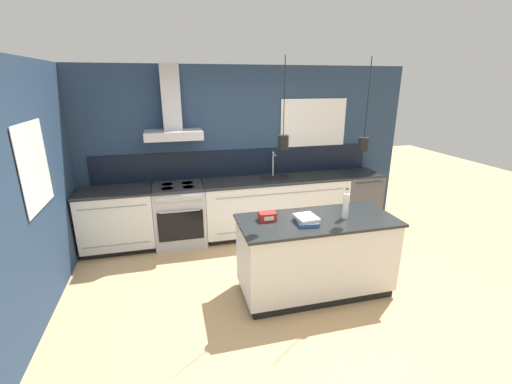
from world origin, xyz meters
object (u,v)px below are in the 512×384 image
(bottle_on_island, at_px, (346,206))
(book_stack, at_px, (306,220))
(oven_range, at_px, (180,214))
(red_supply_box, at_px, (267,216))
(dishwasher, at_px, (357,198))

(bottle_on_island, xyz_separation_m, book_stack, (-0.47, -0.02, -0.11))
(oven_range, distance_m, red_supply_box, 1.89)
(book_stack, height_order, red_supply_box, red_supply_box)
(dishwasher, distance_m, book_stack, 2.49)
(oven_range, bearing_deg, bottle_on_island, -44.62)
(dishwasher, distance_m, red_supply_box, 2.65)
(dishwasher, relative_size, red_supply_box, 5.01)
(book_stack, relative_size, red_supply_box, 1.65)
(oven_range, height_order, bottle_on_island, bottle_on_island)
(oven_range, height_order, red_supply_box, red_supply_box)
(dishwasher, bearing_deg, oven_range, -179.92)
(bottle_on_island, relative_size, red_supply_box, 1.91)
(dishwasher, xyz_separation_m, red_supply_box, (-2.06, -1.59, 0.50))
(oven_range, xyz_separation_m, red_supply_box, (0.91, -1.58, 0.50))
(dishwasher, height_order, bottle_on_island, bottle_on_island)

